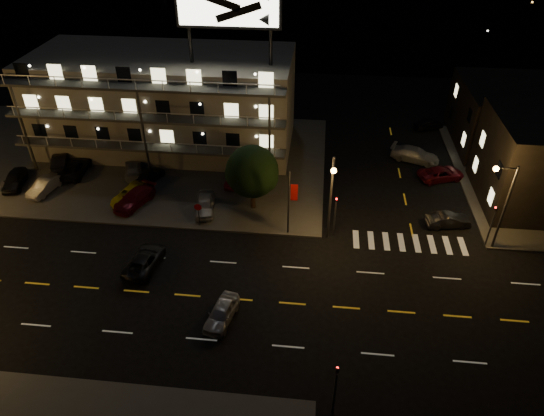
# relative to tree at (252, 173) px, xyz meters

# --- Properties ---
(ground) EXTENTS (140.00, 140.00, 0.00)m
(ground) POSITION_rel_tree_xyz_m (-1.35, -11.95, -3.92)
(ground) COLOR black
(ground) RESTS_ON ground
(curb_nw) EXTENTS (44.00, 24.00, 0.15)m
(curb_nw) POSITION_rel_tree_xyz_m (-15.35, 8.05, -3.85)
(curb_nw) COLOR #3E3E3B
(curb_nw) RESTS_ON ground
(curb_ne) EXTENTS (16.00, 24.00, 0.15)m
(curb_ne) POSITION_rel_tree_xyz_m (28.65, 8.05, -3.85)
(curb_ne) COLOR #3E3E3B
(curb_ne) RESTS_ON ground
(motel) EXTENTS (28.00, 13.80, 18.10)m
(motel) POSITION_rel_tree_xyz_m (-11.30, 11.94, 1.42)
(motel) COLOR gray
(motel) RESTS_ON ground
(side_bldg_back) EXTENTS (14.06, 12.00, 7.00)m
(side_bldg_back) POSITION_rel_tree_xyz_m (28.63, 16.05, -0.42)
(side_bldg_back) COLOR black
(side_bldg_back) RESTS_ON ground
(streetlight_nc) EXTENTS (0.44, 1.92, 8.00)m
(streetlight_nc) POSITION_rel_tree_xyz_m (7.15, -4.01, 1.04)
(streetlight_nc) COLOR #2D2D30
(streetlight_nc) RESTS_ON ground
(streetlight_ne) EXTENTS (1.92, 0.44, 8.00)m
(streetlight_ne) POSITION_rel_tree_xyz_m (20.78, -3.65, 1.04)
(streetlight_ne) COLOR #2D2D30
(streetlight_ne) RESTS_ON ground
(signal_nw) EXTENTS (0.20, 0.27, 4.60)m
(signal_nw) POSITION_rel_tree_xyz_m (7.65, -3.45, -1.35)
(signal_nw) COLOR #2D2D30
(signal_nw) RESTS_ON ground
(signal_sw) EXTENTS (0.20, 0.27, 4.60)m
(signal_sw) POSITION_rel_tree_xyz_m (7.65, -20.44, -1.35)
(signal_sw) COLOR #2D2D30
(signal_sw) RESTS_ON ground
(signal_ne) EXTENTS (0.27, 0.20, 4.60)m
(signal_ne) POSITION_rel_tree_xyz_m (20.64, -3.45, -1.35)
(signal_ne) COLOR #2D2D30
(signal_ne) RESTS_ON ground
(banner_north) EXTENTS (0.83, 0.16, 6.40)m
(banner_north) POSITION_rel_tree_xyz_m (3.73, -3.55, -0.49)
(banner_north) COLOR #2D2D30
(banner_north) RESTS_ON ground
(stop_sign) EXTENTS (0.91, 0.11, 2.61)m
(stop_sign) POSITION_rel_tree_xyz_m (-4.35, -3.37, -2.21)
(stop_sign) COLOR #2D2D30
(stop_sign) RESTS_ON ground
(tree) EXTENTS (5.04, 4.85, 6.35)m
(tree) POSITION_rel_tree_xyz_m (0.00, 0.00, 0.00)
(tree) COLOR black
(tree) RESTS_ON curb_nw
(lot_car_0) EXTENTS (2.63, 4.50, 1.44)m
(lot_car_0) POSITION_rel_tree_xyz_m (-24.41, 1.18, -3.05)
(lot_car_0) COLOR black
(lot_car_0) RESTS_ON curb_nw
(lot_car_1) EXTENTS (2.26, 4.34, 1.36)m
(lot_car_1) POSITION_rel_tree_xyz_m (-20.85, 0.48, -3.09)
(lot_car_1) COLOR gray
(lot_car_1) RESTS_ON curb_nw
(lot_car_2) EXTENTS (3.19, 4.89, 1.25)m
(lot_car_2) POSITION_rel_tree_xyz_m (-11.93, -0.10, -3.15)
(lot_car_2) COLOR yellow
(lot_car_2) RESTS_ON curb_nw
(lot_car_3) EXTENTS (3.56, 5.15, 1.39)m
(lot_car_3) POSITION_rel_tree_xyz_m (-11.25, -0.77, -3.08)
(lot_car_3) COLOR #550C16
(lot_car_3) RESTS_ON curb_nw
(lot_car_4) EXTENTS (2.33, 4.41, 1.43)m
(lot_car_4) POSITION_rel_tree_xyz_m (-4.35, -1.11, -3.06)
(lot_car_4) COLOR gray
(lot_car_4) RESTS_ON curb_nw
(lot_car_5) EXTENTS (2.67, 4.49, 1.40)m
(lot_car_5) POSITION_rel_tree_xyz_m (-21.60, 5.55, -3.07)
(lot_car_5) COLOR black
(lot_car_5) RESTS_ON curb_nw
(lot_car_6) EXTENTS (2.68, 5.13, 1.38)m
(lot_car_6) POSITION_rel_tree_xyz_m (-19.44, 4.11, -3.08)
(lot_car_6) COLOR black
(lot_car_6) RESTS_ON curb_nw
(lot_car_7) EXTENTS (3.09, 4.71, 1.27)m
(lot_car_7) POSITION_rel_tree_xyz_m (-13.27, 4.71, -3.14)
(lot_car_7) COLOR gray
(lot_car_7) RESTS_ON curb_nw
(lot_car_8) EXTENTS (2.67, 3.86, 1.22)m
(lot_car_8) POSITION_rel_tree_xyz_m (-11.12, 3.56, -3.16)
(lot_car_8) COLOR black
(lot_car_8) RESTS_ON curb_nw
(lot_car_9) EXTENTS (2.02, 4.26, 1.35)m
(lot_car_9) POSITION_rel_tree_xyz_m (-2.12, 3.99, -3.10)
(lot_car_9) COLOR #550C16
(lot_car_9) RESTS_ON curb_nw
(side_car_0) EXTENTS (4.13, 2.07, 1.30)m
(side_car_0) POSITION_rel_tree_xyz_m (17.90, -0.95, -3.27)
(side_car_0) COLOR black
(side_car_0) RESTS_ON ground
(side_car_1) EXTENTS (5.23, 3.70, 1.32)m
(side_car_1) POSITION_rel_tree_xyz_m (18.72, 7.29, -3.26)
(side_car_1) COLOR #550C16
(side_car_1) RESTS_ON ground
(side_car_2) EXTENTS (5.66, 3.83, 1.52)m
(side_car_2) POSITION_rel_tree_xyz_m (16.53, 10.92, -3.16)
(side_car_2) COLOR gray
(side_car_2) RESTS_ON ground
(side_car_3) EXTENTS (4.06, 2.95, 1.28)m
(side_car_3) POSITION_rel_tree_xyz_m (19.30, 19.28, -3.28)
(side_car_3) COLOR black
(side_car_3) RESTS_ON ground
(road_car_east) EXTENTS (2.35, 4.17, 1.34)m
(road_car_east) POSITION_rel_tree_xyz_m (-0.28, -14.00, -3.25)
(road_car_east) COLOR gray
(road_car_east) RESTS_ON ground
(road_car_west) EXTENTS (2.74, 4.95, 1.31)m
(road_car_west) POSITION_rel_tree_xyz_m (-7.55, -9.10, -3.26)
(road_car_west) COLOR black
(road_car_west) RESTS_ON ground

